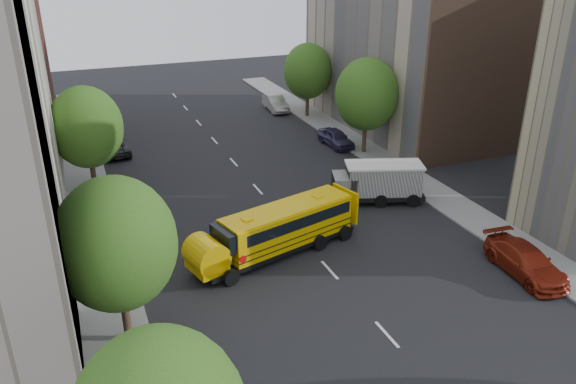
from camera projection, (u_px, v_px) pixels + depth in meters
ground at (314, 253)px, 32.47m from camera, size 120.00×120.00×0.00m
sidewalk_left at (100, 249)px, 32.74m from camera, size 3.00×80.00×0.12m
sidewalk_right at (430, 190)px, 40.63m from camera, size 3.00×80.00×0.12m
lane_markings at (258, 189)px, 40.95m from camera, size 0.15×64.00×0.01m
building_right_far at (404, 31)px, 51.97m from camera, size 10.00×22.00×18.00m
building_right_sidewall at (483, 50)px, 42.64m from camera, size 10.10×0.30×18.00m
street_tree_1 at (116, 244)px, 23.30m from camera, size 5.12×5.12×7.90m
street_tree_2 at (86, 127)px, 38.62m from camera, size 4.99×4.99×7.71m
street_tree_4 at (367, 95)px, 46.06m from camera, size 5.25×5.25×8.10m
street_tree_5 at (308, 71)px, 56.39m from camera, size 4.86×4.86×7.51m
school_bus at (276, 229)px, 31.83m from camera, size 10.22×4.84×2.82m
safari_truck at (377, 182)px, 38.45m from camera, size 6.83×4.25×2.77m
parked_car_0 at (176, 374)px, 22.22m from camera, size 2.19×4.65×1.54m
parked_car_1 at (134, 201)px, 37.26m from camera, size 2.05×4.88×1.57m
parked_car_2 at (114, 147)px, 47.53m from camera, size 2.43×4.80×1.30m
parked_car_3 at (526, 261)px, 30.13m from camera, size 2.60×5.52×1.56m
parked_car_4 at (336, 138)px, 49.49m from camera, size 2.01×4.49×1.50m
parked_car_5 at (275, 103)px, 60.13m from camera, size 1.99×4.98×1.61m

